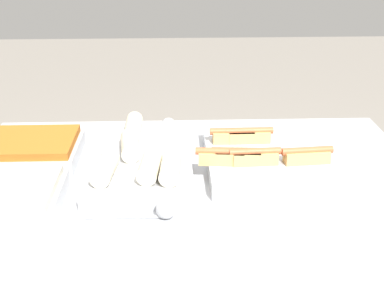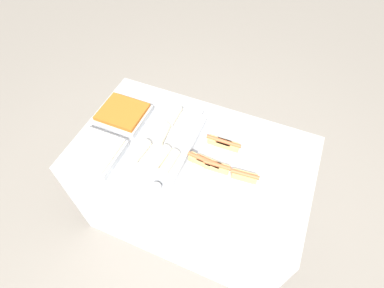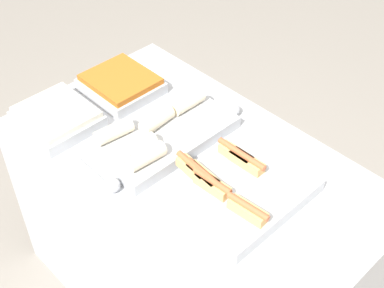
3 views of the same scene
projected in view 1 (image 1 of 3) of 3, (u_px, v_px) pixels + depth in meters
counter at (192, 280)px, 1.84m from camera, size 1.42×0.84×0.86m
tray_hotdogs at (264, 157)px, 1.66m from camera, size 0.42×0.44×0.10m
tray_wraps at (141, 159)px, 1.64m from camera, size 0.31×0.53×0.11m
tray_side_front at (4, 197)px, 1.42m from camera, size 0.30×0.27×0.07m
tray_side_back at (32, 150)px, 1.71m from camera, size 0.30×0.27×0.07m
serving_spoon_near at (161, 210)px, 1.38m from camera, size 0.24×0.05×0.05m
serving_spoon_far at (165, 126)px, 1.93m from camera, size 0.25×0.05×0.05m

